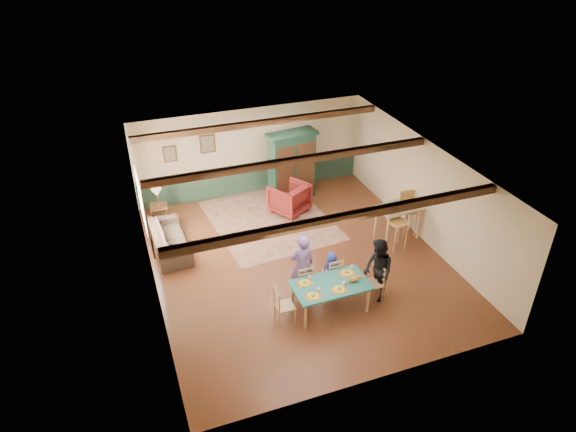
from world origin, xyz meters
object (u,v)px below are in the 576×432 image
object	(u,v)px
dining_chair_far_right	(333,273)
dining_chair_end_right	(373,283)
cat	(354,279)
dining_table	(330,297)
dining_chair_far_left	(303,280)
sofa	(169,239)
armoire	(292,166)
dining_chair_end_left	(285,305)
end_table	(160,214)
bar_stool_right	(408,214)
person_man	(302,265)
counter_table	(398,222)
table_lamp	(157,197)
armchair	(289,198)
person_child	(331,270)
bar_stool_left	(398,228)
person_woman	(378,270)

from	to	relation	value
dining_chair_far_right	dining_chair_end_right	size ratio (longest dim) A/B	1.00
cat	dining_table	bearing A→B (deg)	169.70
dining_chair_far_left	sofa	world-z (taller)	dining_chair_far_left
dining_chair_end_right	armoire	world-z (taller)	armoire
dining_chair_end_right	dining_chair_far_right	bearing A→B (deg)	-133.83
dining_chair_end_left	end_table	distance (m)	5.33
bar_stool_right	person_man	bearing A→B (deg)	-153.97
dining_chair_end_left	cat	bearing A→B (deg)	-93.37
dining_chair_end_right	armoire	bearing A→B (deg)	179.71
dining_chair_end_right	counter_table	bearing A→B (deg)	137.07
dining_chair_end_right	bar_stool_right	size ratio (longest dim) A/B	0.71
dining_chair_far_right	table_lamp	distance (m)	5.45
armoire	armchair	size ratio (longest dim) A/B	2.15
person_man	cat	distance (m)	1.21
dining_table	person_man	distance (m)	0.94
dining_chair_far_left	armchair	size ratio (longest dim) A/B	0.89
dining_chair_far_right	sofa	size ratio (longest dim) A/B	0.42
sofa	person_child	bearing A→B (deg)	-132.74
bar_stool_left	person_woman	bearing A→B (deg)	-135.77
cat	end_table	distance (m)	6.15
dining_table	bar_stool_left	world-z (taller)	bar_stool_left
dining_chair_end_left	dining_chair_end_right	xyz separation A→B (m)	(2.12, 0.03, 0.00)
dining_table	table_lamp	bearing A→B (deg)	121.13
table_lamp	bar_stool_left	world-z (taller)	bar_stool_left
dining_chair_end_right	person_woman	distance (m)	0.34
dining_chair_far_left	table_lamp	bearing A→B (deg)	-59.44
dining_table	table_lamp	size ratio (longest dim) A/B	3.17
dining_table	bar_stool_right	bearing A→B (deg)	32.96
counter_table	person_child	bearing A→B (deg)	-153.23
person_child	armchair	size ratio (longest dim) A/B	0.95
armoire	counter_table	bearing A→B (deg)	-66.51
dining_table	dining_chair_end_right	xyz separation A→B (m)	(1.06, 0.01, 0.09)
counter_table	bar_stool_left	size ratio (longest dim) A/B	0.93
dining_chair_far_right	end_table	world-z (taller)	dining_chair_far_right
cat	end_table	xyz separation A→B (m)	(-3.50, 5.03, -0.49)
dining_table	armoire	distance (m)	5.27
dining_chair_far_right	bar_stool_left	world-z (taller)	bar_stool_left
dining_chair_far_left	dining_chair_end_right	world-z (taller)	same
cat	person_child	bearing A→B (deg)	99.46
armchair	bar_stool_right	xyz separation A→B (m)	(2.58, -2.24, 0.17)
armoire	armchair	distance (m)	1.07
dining_chair_end_right	armchair	xyz separation A→B (m)	(-0.42, 4.32, 0.01)
person_man	person_woman	world-z (taller)	person_man
person_man	bar_stool_right	distance (m)	3.86
cat	end_table	size ratio (longest dim) A/B	0.58
dining_chair_end_left	person_woman	size ratio (longest dim) A/B	0.58
armoire	armchair	world-z (taller)	armoire
end_table	counter_table	world-z (taller)	counter_table
dining_chair_far_left	person_woman	distance (m)	1.69
dining_chair_far_right	cat	xyz separation A→B (m)	(0.15, -0.75, 0.34)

